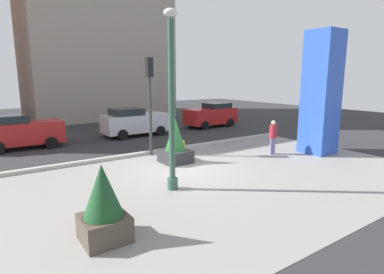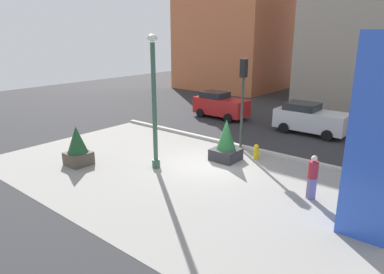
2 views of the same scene
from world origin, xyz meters
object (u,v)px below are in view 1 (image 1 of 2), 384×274
fire_hydrant (183,147)px  car_curb_east (211,115)px  traffic_light_corner (150,90)px  art_pillar_blue (321,93)px  potted_plant_by_pillar (103,206)px  car_far_lane (135,122)px  lamp_post (172,106)px  car_curb_west (21,132)px  potted_plant_near_left (175,143)px  pedestrian_crossing (273,136)px

fire_hydrant → car_curb_east: bearing=43.0°
traffic_light_corner → art_pillar_blue: bearing=-30.9°
potted_plant_by_pillar → car_far_lane: size_ratio=0.43×
potted_plant_by_pillar → art_pillar_blue: bearing=11.4°
traffic_light_corner → car_far_lane: bearing=73.7°
car_curb_east → potted_plant_by_pillar: bearing=-136.2°
lamp_post → car_curb_west: size_ratio=1.47×
traffic_light_corner → car_curb_east: (8.12, 5.55, -2.25)m
fire_hydrant → potted_plant_near_left: bearing=-135.0°
car_curb_east → car_far_lane: bearing=-178.4°
art_pillar_blue → car_far_lane: bearing=120.2°
potted_plant_near_left → traffic_light_corner: traffic_light_corner is taller
fire_hydrant → pedestrian_crossing: (3.72, -2.51, 0.58)m
lamp_post → fire_hydrant: 5.52m
car_curb_west → art_pillar_blue: bearing=-38.1°
car_curb_east → car_curb_west: size_ratio=1.05×
car_far_lane → car_curb_east: (6.55, 0.18, 0.01)m
lamp_post → pedestrian_crossing: lamp_post is taller
potted_plant_near_left → car_far_lane: size_ratio=0.47×
art_pillar_blue → car_curb_west: bearing=141.9°
potted_plant_near_left → car_far_lane: potted_plant_near_left is taller
art_pillar_blue → car_curb_east: bearing=84.8°
car_curb_west → potted_plant_near_left: bearing=-53.2°
potted_plant_near_left → traffic_light_corner: bearing=99.0°
car_far_lane → car_curb_west: (-6.61, -0.07, 0.00)m
art_pillar_blue → car_curb_west: art_pillar_blue is taller
car_far_lane → car_curb_west: size_ratio=1.07×
car_curb_east → car_curb_west: 13.16m
pedestrian_crossing → traffic_light_corner: bearing=147.2°
potted_plant_by_pillar → car_curb_east: bearing=43.8°
art_pillar_blue → traffic_light_corner: (-7.22, 4.33, 0.16)m
art_pillar_blue → car_far_lane: art_pillar_blue is taller
potted_plant_near_left → potted_plant_by_pillar: bearing=-135.3°
car_curb_west → pedestrian_crossing: size_ratio=2.35×
car_curb_west → traffic_light_corner: bearing=-46.4°
car_far_lane → fire_hydrant: bearing=-92.0°
potted_plant_near_left → fire_hydrant: 1.59m
potted_plant_by_pillar → traffic_light_corner: traffic_light_corner is taller
fire_hydrant → car_far_lane: car_far_lane is taller
lamp_post → car_far_lane: size_ratio=1.38×
lamp_post → traffic_light_corner: (1.59, 4.70, 0.31)m
lamp_post → pedestrian_crossing: bearing=12.1°
potted_plant_by_pillar → car_far_lane: 13.61m
art_pillar_blue → traffic_light_corner: size_ratio=1.28×
pedestrian_crossing → potted_plant_near_left: bearing=163.2°
car_curb_east → pedestrian_crossing: bearing=-109.0°
potted_plant_near_left → fire_hydrant: potted_plant_near_left is taller
lamp_post → art_pillar_blue: bearing=2.4°
potted_plant_by_pillar → fire_hydrant: size_ratio=2.48×
potted_plant_near_left → car_far_lane: 7.31m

